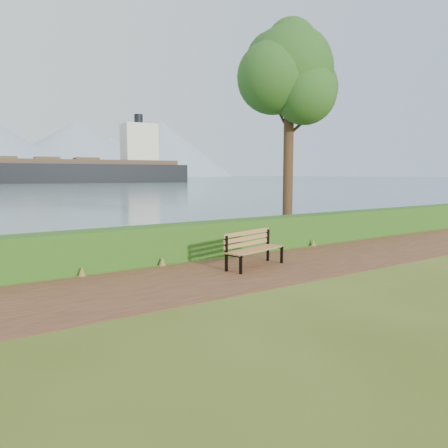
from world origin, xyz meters
TOP-DOWN VIEW (x-y plane):
  - ground at (0.00, 0.00)m, footprint 140.00×140.00m
  - path at (0.00, 0.30)m, footprint 40.00×3.40m
  - hedge at (0.00, 2.60)m, footprint 32.00×0.85m
  - bench at (0.78, 0.61)m, footprint 1.95×0.99m
  - tree at (5.36, 4.27)m, footprint 4.25×3.55m
  - cargo_ship at (25.75, 113.73)m, footprint 71.63×19.80m

SIDE VIEW (x-z plane):
  - ground at x=0.00m, z-range 0.00..0.00m
  - path at x=0.00m, z-range 0.00..0.01m
  - hedge at x=0.00m, z-range 0.00..1.00m
  - bench at x=0.78m, z-range 0.07..1.01m
  - cargo_ship at x=25.75m, z-range -7.54..13.95m
  - tree at x=5.36m, z-range 1.99..10.17m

